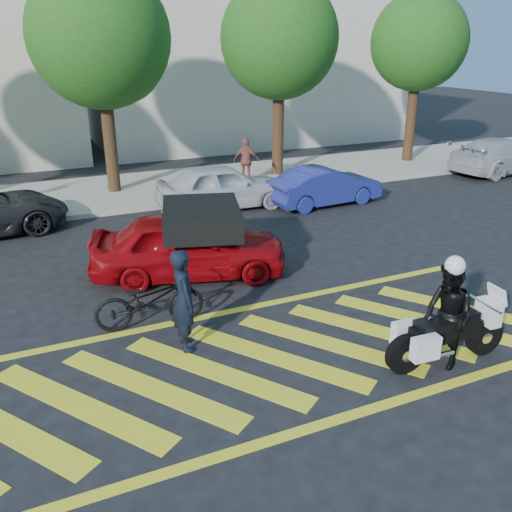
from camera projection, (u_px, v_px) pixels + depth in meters
name	position (u px, v px, depth m)	size (l,w,h in m)	color
ground	(248.00, 363.00, 9.29)	(90.00, 90.00, 0.00)	black
sidewalk	(115.00, 192.00, 19.42)	(60.00, 5.00, 0.15)	#9E998E
crosswalk	(246.00, 364.00, 9.28)	(12.33, 4.00, 0.01)	yellow
building_right	(245.00, 33.00, 28.46)	(16.00, 8.00, 11.00)	beige
tree_center	(104.00, 42.00, 17.66)	(4.60, 4.60, 7.56)	black
tree_right	(282.00, 43.00, 20.16)	(4.40, 4.40, 7.41)	black
tree_far_right	(420.00, 46.00, 22.68)	(4.00, 4.00, 7.10)	black
officer_bike	(184.00, 300.00, 9.46)	(0.68, 0.45, 1.88)	black
bicycle	(149.00, 300.00, 10.33)	(0.72, 2.08, 1.09)	black
police_motorcycle	(446.00, 334.00, 9.10)	(2.34, 0.76, 1.03)	black
officer_moto	(448.00, 316.00, 8.96)	(0.89, 0.69, 1.83)	black
red_convertible	(189.00, 245.00, 12.49)	(1.79, 4.46, 1.52)	#8E060B
parked_mid_right	(223.00, 186.00, 17.61)	(1.74, 4.32, 1.47)	silver
parked_right	(325.00, 186.00, 18.02)	(1.35, 3.87, 1.28)	navy
parked_far_right	(502.00, 156.00, 22.34)	(2.02, 4.96, 1.44)	#A6A9AE
pedestrian_right	(246.00, 161.00, 20.18)	(0.97, 0.40, 1.65)	#994F45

